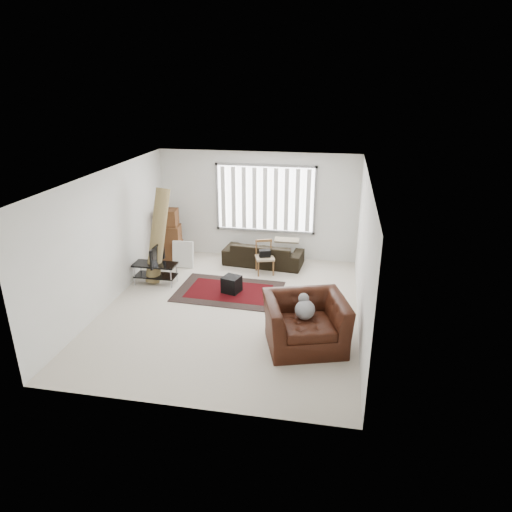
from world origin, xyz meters
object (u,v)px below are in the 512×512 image
Objects in this scene: tv_stand at (155,269)px; armchair at (305,319)px; sofa at (263,250)px; side_chair at (265,256)px; moving_boxes at (170,237)px.

armchair is (3.52, -1.95, 0.16)m from tv_stand.
sofa reaches higher than tv_stand.
armchair is (1.20, -3.00, 0.07)m from side_chair.
armchair is (3.66, -3.34, -0.12)m from moving_boxes.
armchair is at bearing -42.36° from moving_boxes.
moving_boxes reaches higher than tv_stand.
tv_stand is at bearing 40.84° from sofa.
moving_boxes is at bearing 96.07° from tv_stand.
tv_stand is 0.58× the size of armchair.
side_chair reaches higher than sofa.
tv_stand is 1.42m from moving_boxes.
sofa is 2.47× the size of side_chair.
armchair is at bearing -86.45° from side_chair.
side_chair is at bearing -7.95° from moving_boxes.
sofa is 3.75m from armchair.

